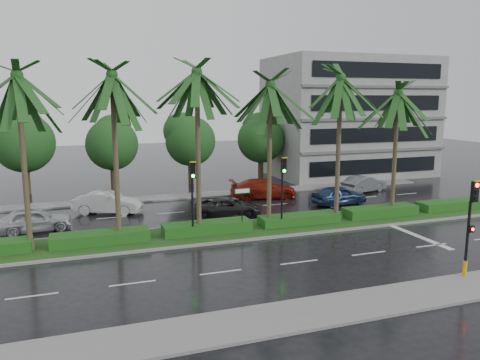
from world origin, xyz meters
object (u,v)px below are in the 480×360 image
object	(u,v)px
car_blue	(339,195)
car_red	(263,189)
car_darkgrey	(228,207)
car_grey	(364,184)
signal_median_left	(193,188)
signal_near	(470,224)
car_white	(108,203)
car_silver	(34,220)
street_sign	(242,199)

from	to	relation	value
car_blue	car_red	bearing A→B (deg)	42.06
car_blue	car_darkgrey	bearing A→B (deg)	88.37
car_grey	signal_median_left	bearing A→B (deg)	99.78
car_red	car_grey	distance (m)	9.04
signal_near	car_grey	size ratio (longest dim) A/B	1.01
signal_median_left	car_blue	size ratio (longest dim) A/B	1.02
signal_median_left	car_red	distance (m)	12.37
signal_median_left	signal_near	bearing A→B (deg)	-44.09
signal_median_left	car_white	bearing A→B (deg)	117.06
signal_near	car_red	size ratio (longest dim) A/B	0.82
signal_median_left	car_silver	bearing A→B (deg)	151.01
street_sign	car_white	xyz separation A→B (m)	(-7.11, 7.86, -1.36)
car_blue	street_sign	bearing A→B (deg)	111.54
car_silver	car_grey	bearing A→B (deg)	-88.44
car_silver	car_darkgrey	size ratio (longest dim) A/B	0.93
street_sign	car_red	bearing A→B (deg)	60.87
signal_near	car_white	xyz separation A→B (m)	(-14.11, 17.74, -1.74)
car_red	car_grey	size ratio (longest dim) A/B	1.23
signal_median_left	car_red	bearing A→B (deg)	48.86
car_blue	car_grey	bearing A→B (deg)	-58.13
car_grey	car_white	bearing A→B (deg)	74.48
signal_median_left	car_silver	xyz separation A→B (m)	(-8.61, 4.77, -2.26)
signal_near	car_darkgrey	xyz separation A→B (m)	(-6.50, 14.13, -1.86)
car_silver	car_blue	xyz separation A→B (m)	(21.12, 0.32, -0.01)
car_blue	signal_median_left	bearing A→B (deg)	106.38
signal_median_left	car_blue	xyz separation A→B (m)	(12.51, 5.09, -2.27)
signal_near	car_silver	distance (m)	23.63
signal_median_left	car_grey	size ratio (longest dim) A/B	1.01
car_red	car_silver	bearing A→B (deg)	113.35
signal_near	car_red	bearing A→B (deg)	96.03
signal_median_left	car_grey	bearing A→B (deg)	26.73
signal_near	signal_median_left	size ratio (longest dim) A/B	1.00
street_sign	car_white	size ratio (longest dim) A/B	0.56
car_red	car_blue	distance (m)	6.07
signal_near	street_sign	world-z (taller)	signal_near
car_red	signal_median_left	bearing A→B (deg)	147.40
signal_median_left	car_silver	world-z (taller)	signal_median_left
car_silver	car_red	distance (m)	17.19
car_darkgrey	car_grey	size ratio (longest dim) A/B	1.07
street_sign	car_red	distance (m)	10.37
car_white	car_grey	distance (m)	21.15
signal_near	car_grey	bearing A→B (deg)	68.95
signal_median_left	car_darkgrey	world-z (taller)	signal_median_left
car_blue	car_silver	bearing A→B (deg)	85.10
signal_near	car_white	world-z (taller)	signal_near
car_red	car_white	bearing A→B (deg)	103.82
street_sign	car_grey	world-z (taller)	street_sign
car_darkgrey	car_red	size ratio (longest dim) A/B	0.87
car_white	car_red	xyz separation A→B (m)	(12.12, 1.12, 0.01)
car_silver	car_blue	bearing A→B (deg)	-96.02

